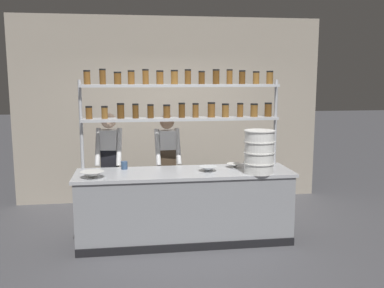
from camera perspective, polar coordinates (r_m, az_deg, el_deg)
ground_plane at (r=5.73m, az=-0.98°, el=-12.69°), size 40.00×40.00×0.00m
back_wall at (r=7.30m, az=-2.94°, el=4.52°), size 5.16×0.12×3.10m
prep_counter at (r=5.57m, az=-0.99°, el=-8.29°), size 2.76×0.76×0.92m
spice_shelf_unit at (r=5.66m, az=-1.29°, el=5.40°), size 2.64×0.28×2.21m
chef_left at (r=6.04m, az=-10.91°, el=-2.52°), size 0.39×0.31×1.62m
chef_center at (r=6.10m, az=-3.31°, el=-2.46°), size 0.38×0.29×1.59m
container_stack at (r=5.37m, az=8.94°, el=-1.03°), size 0.38×0.38×0.54m
prep_bowl_near_left at (r=5.24m, az=-13.15°, el=-4.01°), size 0.28×0.28×0.08m
prep_bowl_center_front at (r=5.71m, az=5.60°, el=-2.87°), size 0.19×0.19×0.05m
prep_bowl_center_back at (r=5.45m, az=2.20°, el=-3.34°), size 0.23×0.23×0.06m
serving_cup_front at (r=5.64m, az=-9.02°, el=-2.82°), size 0.08×0.08×0.10m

